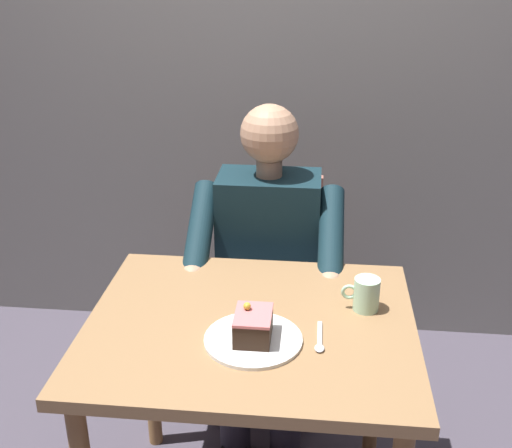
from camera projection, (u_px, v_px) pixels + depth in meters
The scene contains 7 objects.
dining_table at pixel (250, 353), 1.78m from camera, with size 0.90×0.75×0.75m.
chair at pixel (270, 282), 2.47m from camera, with size 0.42×0.42×0.89m.
seated_person at pixel (267, 271), 2.26m from camera, with size 0.53×0.58×1.21m.
dessert_plate at pixel (253, 339), 1.65m from camera, with size 0.26×0.26×0.01m, color white.
cake_slice at pixel (253, 326), 1.63m from camera, with size 0.10×0.12×0.09m.
coffee_cup at pixel (366, 294), 1.78m from camera, with size 0.11×0.07×0.10m.
dessert_spoon at pixel (320, 341), 1.64m from camera, with size 0.03×0.14×0.01m.
Camera 1 is at (-0.17, 1.47, 1.70)m, focal length 44.48 mm.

